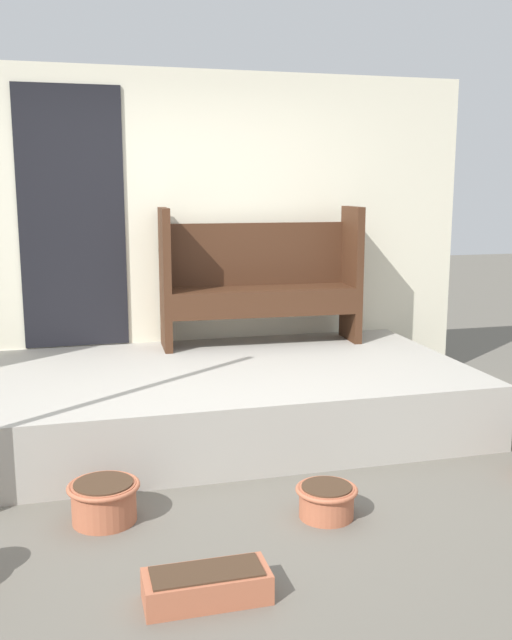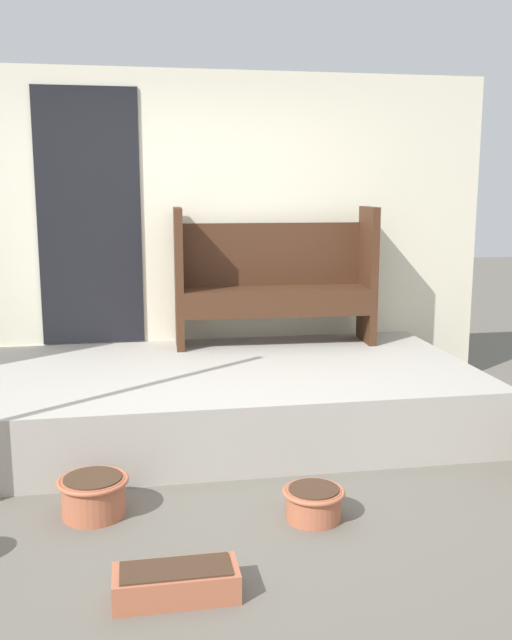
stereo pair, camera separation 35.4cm
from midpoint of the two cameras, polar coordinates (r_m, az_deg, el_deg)
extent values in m
plane|color=#666056|center=(4.26, -0.53, -12.84)|extent=(24.00, 24.00, 0.00)
cube|color=#A8A399|center=(5.10, -0.36, -6.19)|extent=(3.45, 1.91, 0.44)
cube|color=beige|center=(5.86, -2.02, 6.77)|extent=(4.65, 0.06, 2.60)
cube|color=black|center=(5.76, -11.46, 7.99)|extent=(0.80, 0.02, 2.00)
cube|color=#422616|center=(5.59, -4.39, 3.34)|extent=(0.08, 0.40, 1.10)
cube|color=#422616|center=(5.88, 10.65, 3.55)|extent=(0.08, 0.40, 1.10)
cube|color=#422616|center=(5.70, 3.31, 2.36)|extent=(1.48, 0.46, 0.04)
cube|color=#422616|center=(5.53, 3.66, 1.03)|extent=(1.46, 0.09, 0.17)
cube|color=#422616|center=(5.84, 3.00, 5.27)|extent=(1.46, 0.10, 0.51)
cylinder|color=#B26042|center=(3.89, -10.27, -13.80)|extent=(0.33, 0.33, 0.20)
torus|color=#B26042|center=(3.85, -10.32, -12.58)|extent=(0.37, 0.37, 0.02)
cylinder|color=#422D1E|center=(3.84, -10.32, -12.36)|extent=(0.30, 0.30, 0.01)
cylinder|color=#B26042|center=(3.83, 7.37, -14.46)|extent=(0.29, 0.29, 0.16)
torus|color=#B26042|center=(3.80, 7.39, -13.52)|extent=(0.33, 0.33, 0.02)
cylinder|color=#422D1E|center=(3.79, 7.40, -13.30)|extent=(0.26, 0.26, 0.01)
cube|color=#B26042|center=(3.18, -3.05, -20.36)|extent=(0.53, 0.22, 0.13)
cube|color=#422D1E|center=(3.14, -3.06, -19.31)|extent=(0.46, 0.18, 0.01)
camera|label=1|loc=(0.18, -87.68, 0.44)|focal=40.00mm
camera|label=2|loc=(0.18, 92.32, -0.44)|focal=40.00mm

